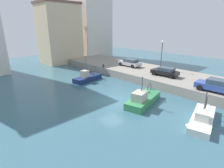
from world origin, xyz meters
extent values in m
plane|color=#386070|center=(0.00, 0.00, 0.00)|extent=(80.00, 80.00, 0.00)
cube|color=gray|center=(11.50, 0.00, 0.60)|extent=(9.00, 56.00, 1.20)
cube|color=#388951|center=(2.21, -2.94, 0.00)|extent=(5.85, 3.14, 1.50)
cone|color=#388951|center=(5.25, -2.21, 0.00)|extent=(1.27, 1.88, 1.72)
cube|color=#896B4C|center=(2.21, -2.94, 0.67)|extent=(5.60, 2.94, 0.08)
cube|color=#B7AD99|center=(1.12, -3.20, 1.19)|extent=(1.90, 1.56, 0.96)
cylinder|color=#4C4C51|center=(1.60, -3.08, 1.94)|extent=(0.10, 0.10, 2.54)
torus|color=#3F3833|center=(3.72, -2.58, 1.34)|extent=(1.10, 0.33, 1.11)
sphere|color=white|center=(0.34, -2.30, 0.22)|extent=(0.32, 0.32, 0.32)
cube|color=navy|center=(2.67, 8.35, 0.00)|extent=(5.11, 2.43, 1.49)
cone|color=navy|center=(5.44, 8.81, 0.00)|extent=(1.13, 1.60, 1.47)
cube|color=#B2A893|center=(2.67, 8.35, 0.67)|extent=(4.89, 2.27, 0.08)
cube|color=#B7AD99|center=(2.14, 8.26, 1.24)|extent=(1.20, 1.12, 1.07)
cylinder|color=#4C4C51|center=(2.45, 8.31, 2.30)|extent=(0.10, 0.10, 3.26)
torus|color=#3F3833|center=(4.03, 8.58, 1.45)|extent=(1.33, 0.30, 1.34)
sphere|color=white|center=(1.07, 8.99, 0.22)|extent=(0.32, 0.32, 0.32)
cube|color=white|center=(2.80, -9.04, 0.00)|extent=(5.91, 3.02, 1.15)
cone|color=white|center=(5.89, -8.26, 0.00)|extent=(1.24, 1.69, 1.51)
cube|color=#9E7A51|center=(2.80, -9.04, 0.52)|extent=(5.66, 2.83, 0.08)
cube|color=beige|center=(2.19, -9.19, 0.94)|extent=(1.67, 1.41, 0.77)
cylinder|color=#4C4C51|center=(2.61, -9.09, 1.72)|extent=(0.10, 0.10, 2.40)
torus|color=#3F3833|center=(4.34, -8.65, 1.26)|extent=(1.26, 0.39, 1.27)
sphere|color=white|center=(0.92, -8.56, 0.17)|extent=(0.32, 0.32, 0.32)
cube|color=#B7B7BC|center=(11.48, 7.38, 1.74)|extent=(1.86, 4.27, 0.55)
cube|color=#384756|center=(11.48, 7.17, 2.27)|extent=(1.62, 2.40, 0.51)
cylinder|color=black|center=(10.56, 8.81, 1.52)|extent=(0.23, 0.64, 0.64)
cylinder|color=black|center=(12.36, 8.84, 1.52)|extent=(0.23, 0.64, 0.64)
cylinder|color=black|center=(10.60, 5.93, 1.52)|extent=(0.23, 0.64, 0.64)
cylinder|color=black|center=(12.40, 5.95, 1.52)|extent=(0.23, 0.64, 0.64)
cube|color=black|center=(10.27, -0.60, 1.74)|extent=(1.92, 4.06, 0.54)
cube|color=#384756|center=(10.29, -0.79, 2.24)|extent=(1.59, 2.31, 0.46)
cylinder|color=black|center=(9.36, 0.67, 1.52)|extent=(0.27, 0.66, 0.64)
cylinder|color=black|center=(10.97, 0.80, 1.52)|extent=(0.27, 0.66, 0.64)
cylinder|color=black|center=(9.58, -2.00, 1.52)|extent=(0.27, 0.66, 0.64)
cylinder|color=black|center=(11.18, -1.87, 1.52)|extent=(0.27, 0.66, 0.64)
cube|color=#334C9E|center=(8.51, -8.16, 1.77)|extent=(1.99, 4.42, 0.60)
cube|color=#384756|center=(8.52, -8.38, 2.35)|extent=(1.69, 2.50, 0.56)
cylinder|color=black|center=(7.54, -6.72, 1.52)|extent=(0.25, 0.65, 0.64)
cylinder|color=black|center=(9.35, -6.65, 1.52)|extent=(0.25, 0.65, 0.64)
cylinder|color=#2D2D33|center=(7.35, 10.00, 1.48)|extent=(0.28, 0.28, 0.55)
cylinder|color=#38383D|center=(13.00, 1.84, 3.45)|extent=(0.12, 0.12, 4.50)
sphere|color=#F2EACC|center=(13.00, 1.84, 5.85)|extent=(0.36, 0.36, 0.36)
cube|color=beige|center=(7.20, 25.28, 6.42)|extent=(8.17, 6.85, 12.84)
cube|color=brown|center=(7.20, 25.28, 13.09)|extent=(8.50, 7.13, 0.50)
cube|color=silver|center=(16.95, 26.63, 10.78)|extent=(8.24, 8.80, 21.57)
camera|label=1|loc=(-12.66, -13.74, 8.14)|focal=28.21mm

